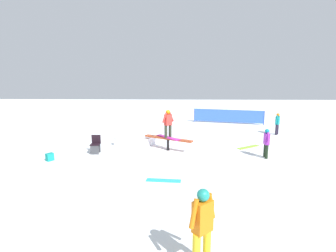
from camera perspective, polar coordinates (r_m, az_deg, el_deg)
ground_plane at (r=13.37m, az=0.00°, el=-5.23°), size 60.00×60.00×0.00m
rail_feature at (r=13.23m, az=0.00°, el=-2.94°), size 2.48×1.56×0.64m
snow_kicker_ramp at (r=14.47m, az=-7.11°, el=-3.18°), size 2.30×2.19×0.44m
main_rider_on_rail at (r=13.07m, az=0.00°, el=0.44°), size 1.25×1.34×1.42m
bystander_orange at (r=5.30m, az=7.49°, el=-20.57°), size 0.57×0.52×1.64m
bystander_purple at (r=12.72m, az=20.64°, el=-3.23°), size 0.20×0.62×1.35m
bystander_teal at (r=18.13m, az=22.72°, el=0.68°), size 0.42×0.51×1.39m
loose_snowboard_cyan at (r=9.56m, az=-0.98°, el=-11.77°), size 1.26×0.38×0.02m
loose_snowboard_lime at (r=14.48m, az=17.09°, el=-4.41°), size 1.35×1.04×0.02m
folding_chair at (r=13.19m, az=-15.49°, el=-3.98°), size 0.45×0.45×0.88m
backpack_on_snow at (r=12.78m, az=-24.34°, el=-6.16°), size 0.35×0.37×0.34m
safety_fence at (r=21.37m, az=12.93°, el=2.15°), size 5.31×1.41×1.10m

